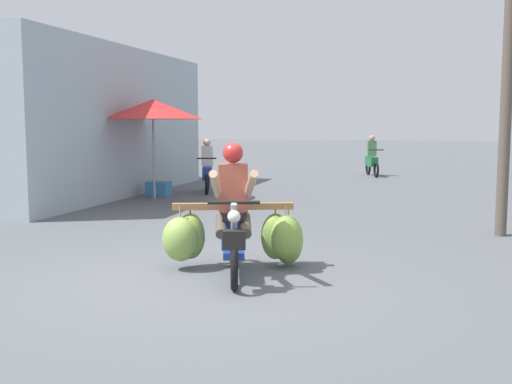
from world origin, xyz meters
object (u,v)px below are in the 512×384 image
at_px(motorbike_distant_ahead_right, 207,171).
at_px(utility_pole, 508,61).
at_px(motorbike_main_loaded, 239,231).
at_px(produce_crate, 159,189).
at_px(market_umbrella_near_shop, 153,109).
at_px(motorbike_distant_ahead_left, 372,159).

bearing_deg(motorbike_distant_ahead_right, utility_pole, -35.12).
distance_m(motorbike_main_loaded, motorbike_distant_ahead_right, 8.75).
bearing_deg(motorbike_distant_ahead_right, produce_crate, -126.04).
bearing_deg(produce_crate, market_umbrella_near_shop, -75.28).
bearing_deg(produce_crate, motorbike_main_loaded, -58.73).
xyz_separation_m(motorbike_main_loaded, market_umbrella_near_shop, (-4.05, 6.35, 1.64)).
bearing_deg(utility_pole, produce_crate, 154.96).
bearing_deg(motorbike_distant_ahead_left, utility_pole, -74.77).
xyz_separation_m(motorbike_distant_ahead_right, utility_pole, (6.71, -4.72, 2.20)).
relative_size(market_umbrella_near_shop, produce_crate, 4.23).
bearing_deg(motorbike_distant_ahead_right, market_umbrella_near_shop, -112.26).
xyz_separation_m(motorbike_distant_ahead_right, produce_crate, (-0.86, -1.18, -0.39)).
bearing_deg(utility_pole, motorbike_main_loaded, -135.07).
xyz_separation_m(market_umbrella_near_shop, utility_pole, (7.43, -2.98, 0.63)).
bearing_deg(motorbike_main_loaded, motorbike_distant_ahead_left, 88.32).
height_order(motorbike_distant_ahead_left, utility_pole, utility_pole).
bearing_deg(market_umbrella_near_shop, motorbike_main_loaded, -57.48).
distance_m(motorbike_distant_ahead_left, market_umbrella_near_shop, 9.21).
bearing_deg(motorbike_main_loaded, utility_pole, 44.93).
height_order(market_umbrella_near_shop, utility_pole, utility_pole).
distance_m(motorbike_main_loaded, utility_pole, 5.29).
bearing_deg(motorbike_distant_ahead_left, produce_crate, -122.17).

